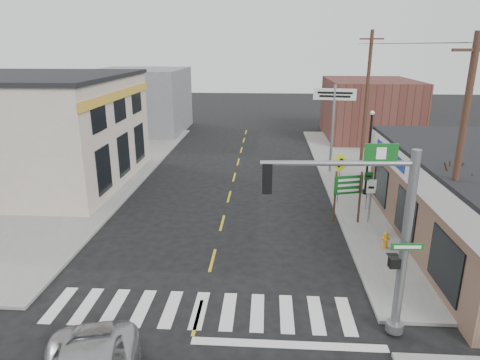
# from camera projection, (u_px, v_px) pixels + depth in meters

# --- Properties ---
(ground) EXTENTS (140.00, 140.00, 0.00)m
(ground) POSITION_uv_depth(u_px,v_px,m) (198.00, 317.00, 14.38)
(ground) COLOR black
(ground) RESTS_ON ground
(sidewalk_right) EXTENTS (6.00, 38.00, 0.13)m
(sidewalk_right) POSITION_uv_depth(u_px,v_px,m) (377.00, 193.00, 26.18)
(sidewalk_right) COLOR gray
(sidewalk_right) RESTS_ON ground
(sidewalk_left) EXTENTS (6.00, 38.00, 0.13)m
(sidewalk_left) POSITION_uv_depth(u_px,v_px,m) (90.00, 187.00, 27.28)
(sidewalk_left) COLOR gray
(sidewalk_left) RESTS_ON ground
(center_line) EXTENTS (0.12, 56.00, 0.01)m
(center_line) POSITION_uv_depth(u_px,v_px,m) (222.00, 223.00, 21.99)
(center_line) COLOR gold
(center_line) RESTS_ON ground
(crosswalk) EXTENTS (11.00, 2.20, 0.01)m
(crosswalk) POSITION_uv_depth(u_px,v_px,m) (199.00, 310.00, 14.76)
(crosswalk) COLOR silver
(crosswalk) RESTS_ON ground
(left_building) EXTENTS (12.00, 12.00, 6.80)m
(left_building) POSITION_uv_depth(u_px,v_px,m) (30.00, 132.00, 27.47)
(left_building) COLOR beige
(left_building) RESTS_ON ground
(bldg_distant_right) EXTENTS (8.00, 10.00, 5.60)m
(bldg_distant_right) POSITION_uv_depth(u_px,v_px,m) (369.00, 109.00, 41.34)
(bldg_distant_right) COLOR #572F28
(bldg_distant_right) RESTS_ON ground
(bldg_distant_left) EXTENTS (9.00, 10.00, 6.40)m
(bldg_distant_left) POSITION_uv_depth(u_px,v_px,m) (141.00, 101.00, 44.53)
(bldg_distant_left) COLOR slate
(bldg_distant_left) RESTS_ON ground
(traffic_signal_pole) EXTENTS (4.77, 0.38, 6.04)m
(traffic_signal_pole) POSITION_uv_depth(u_px,v_px,m) (382.00, 225.00, 12.46)
(traffic_signal_pole) COLOR slate
(traffic_signal_pole) RESTS_ON sidewalk_right
(guide_sign) EXTENTS (1.52, 0.13, 2.66)m
(guide_sign) POSITION_uv_depth(u_px,v_px,m) (348.00, 190.00, 21.27)
(guide_sign) COLOR #462C20
(guide_sign) RESTS_ON sidewalk_right
(fire_hydrant) EXTENTS (0.23, 0.23, 0.74)m
(fire_hydrant) POSITION_uv_depth(u_px,v_px,m) (385.00, 239.00, 18.92)
(fire_hydrant) COLOR orange
(fire_hydrant) RESTS_ON sidewalk_right
(ped_crossing_sign) EXTENTS (1.14, 0.08, 2.94)m
(ped_crossing_sign) POSITION_uv_depth(u_px,v_px,m) (340.00, 169.00, 23.83)
(ped_crossing_sign) COLOR gray
(ped_crossing_sign) RESTS_ON sidewalk_right
(lamp_post) EXTENTS (0.65, 0.51, 5.03)m
(lamp_post) POSITION_uv_depth(u_px,v_px,m) (370.00, 147.00, 25.00)
(lamp_post) COLOR black
(lamp_post) RESTS_ON sidewalk_right
(dance_center_sign) EXTENTS (2.86, 0.18, 6.07)m
(dance_center_sign) POSITION_uv_depth(u_px,v_px,m) (334.00, 106.00, 29.11)
(dance_center_sign) COLOR gray
(dance_center_sign) RESTS_ON sidewalk_right
(bare_tree) EXTENTS (2.55, 2.55, 5.10)m
(bare_tree) POSITION_uv_depth(u_px,v_px,m) (466.00, 172.00, 16.16)
(bare_tree) COLOR black
(bare_tree) RESTS_ON sidewalk_right
(shrub_front) EXTENTS (1.41, 1.41, 1.06)m
(shrub_front) POSITION_uv_depth(u_px,v_px,m) (463.00, 243.00, 18.26)
(shrub_front) COLOR #1B3E18
(shrub_front) RESTS_ON sidewalk_right
(shrub_back) EXTENTS (1.15, 1.15, 0.86)m
(shrub_back) POSITION_uv_depth(u_px,v_px,m) (446.00, 221.00, 20.78)
(shrub_back) COLOR black
(shrub_back) RESTS_ON sidewalk_right
(utility_pole_near) EXTENTS (1.57, 0.24, 9.05)m
(utility_pole_near) POSITION_uv_depth(u_px,v_px,m) (457.00, 165.00, 14.83)
(utility_pole_near) COLOR #462D24
(utility_pole_near) RESTS_ON sidewalk_right
(utility_pole_far) EXTENTS (1.68, 0.25, 9.65)m
(utility_pole_far) POSITION_uv_depth(u_px,v_px,m) (367.00, 97.00, 31.38)
(utility_pole_far) COLOR #3F321A
(utility_pole_far) RESTS_ON sidewalk_right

